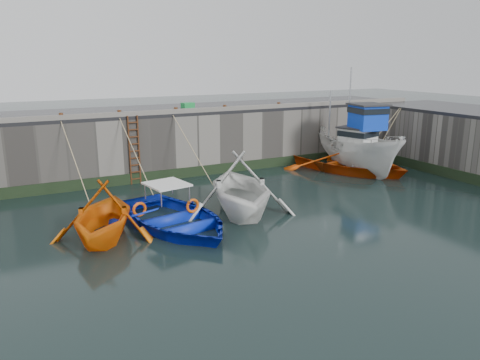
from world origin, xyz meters
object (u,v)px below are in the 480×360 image
bollard_a (61,116)px  bollard_e (279,105)px  boat_near_white (105,238)px  boat_near_blue (175,227)px  boat_near_blacktrim (240,213)px  boat_far_orange (347,161)px  ladder (134,150)px  bollard_b (119,113)px  fish_crate (188,105)px  bollard_d (225,108)px  boat_far_white (359,150)px  bollard_c (176,110)px

bollard_a → bollard_e: (11.00, 0.00, 0.00)m
boat_near_white → boat_near_blue: boat_near_white is taller
boat_near_blacktrim → bollard_e: bollard_e is taller
boat_near_blacktrim → boat_far_orange: 9.11m
boat_far_orange → bollard_a: size_ratio=28.36×
boat_near_blacktrim → bollard_a: bearing=145.4°
ladder → bollard_b: (-0.50, 0.34, 1.71)m
fish_crate → bollard_d: fish_crate is taller
boat_near_blacktrim → bollard_a: 8.96m
ladder → bollard_d: 5.11m
ladder → boat_far_white: (11.08, -2.71, -0.50)m
fish_crate → boat_near_blue: bearing=-124.9°
boat_near_blacktrim → bollard_a: (-5.36, 6.38, 3.30)m
boat_near_blue → boat_far_white: (11.42, 3.64, 1.10)m
ladder → bollard_e: 8.19m
fish_crate → bollard_a: fish_crate is taller
boat_near_blacktrim → bollard_b: bearing=129.5°
boat_near_blacktrim → bollard_d: bearing=84.4°
boat_near_blue → boat_far_white: size_ratio=0.79×
ladder → bollard_c: bearing=8.7°
boat_far_white → boat_far_orange: size_ratio=0.89×
fish_crate → bollard_a: 6.86m
ladder → boat_near_blacktrim: 6.68m
fish_crate → bollard_a: size_ratio=2.22×
ladder → boat_near_blue: ladder is taller
boat_near_blue → fish_crate: fish_crate is taller
ladder → bollard_c: size_ratio=11.43×
bollard_e → bollard_b: bearing=180.0°
bollard_b → boat_near_blue: bearing=-88.7°
boat_near_blacktrim → boat_far_white: bearing=36.3°
ladder → bollard_a: 3.47m
bollard_a → boat_near_blacktrim: bearing=-50.0°
bollard_e → bollard_d: bearing=180.0°
ladder → boat_far_white: boat_far_white is taller
boat_near_white → boat_far_orange: bearing=39.1°
boat_near_white → fish_crate: fish_crate is taller
boat_near_white → bollard_e: size_ratio=14.91×
boat_far_white → bollard_e: bearing=144.8°
boat_near_blue → bollard_d: bollard_d is taller
boat_near_white → boat_near_blacktrim: boat_near_blacktrim is taller
bollard_b → bollard_c: same height
boat_far_orange → bollard_a: 14.20m
boat_near_blacktrim → fish_crate: (1.21, 8.34, 3.30)m
bollard_d → bollard_c: bearing=180.0°
bollard_d → boat_near_blacktrim: bearing=-110.9°
boat_near_white → boat_near_blacktrim: 5.13m
boat_far_orange → bollard_e: bearing=118.3°
bollard_c → bollard_e: (5.80, 0.00, 0.00)m
boat_near_blacktrim → bollard_d: bollard_d is taller
bollard_b → boat_far_orange: bearing=-13.3°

